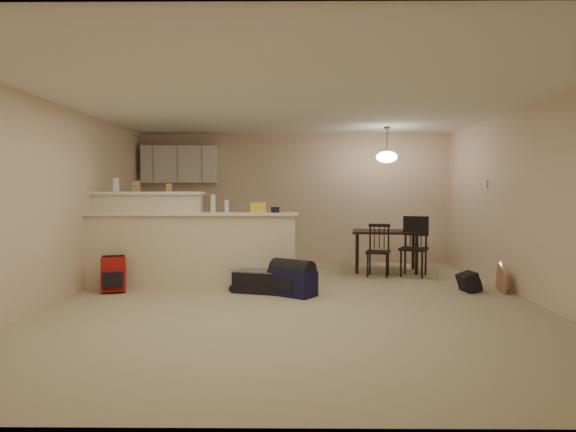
{
  "coord_description": "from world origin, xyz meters",
  "views": [
    {
      "loc": [
        -0.03,
        -6.49,
        1.43
      ],
      "look_at": [
        -0.1,
        0.7,
        1.05
      ],
      "focal_mm": 32.0,
      "sensor_mm": 36.0,
      "label": 1
    }
  ],
  "objects_px": {
    "dining_chair_near": "(378,250)",
    "navy_duffel": "(292,283)",
    "dining_chair_far": "(414,247)",
    "red_backpack": "(113,275)",
    "dining_table": "(386,235)",
    "suitcase": "(267,281)",
    "pendant_lamp": "(387,156)",
    "black_daypack": "(469,282)"
  },
  "relations": [
    {
      "from": "pendant_lamp",
      "to": "dining_table",
      "type": "bearing_deg",
      "value": 33.69
    },
    {
      "from": "red_backpack",
      "to": "navy_duffel",
      "type": "bearing_deg",
      "value": -20.2
    },
    {
      "from": "dining_chair_far",
      "to": "red_backpack",
      "type": "bearing_deg",
      "value": -139.01
    },
    {
      "from": "pendant_lamp",
      "to": "red_backpack",
      "type": "bearing_deg",
      "value": -155.79
    },
    {
      "from": "dining_table",
      "to": "red_backpack",
      "type": "xyz_separation_m",
      "value": [
        -4.1,
        -1.84,
        -0.39
      ]
    },
    {
      "from": "pendant_lamp",
      "to": "navy_duffel",
      "type": "height_order",
      "value": "pendant_lamp"
    },
    {
      "from": "dining_table",
      "to": "red_backpack",
      "type": "bearing_deg",
      "value": -147.86
    },
    {
      "from": "red_backpack",
      "to": "black_daypack",
      "type": "xyz_separation_m",
      "value": [
        4.94,
        0.08,
        -0.11
      ]
    },
    {
      "from": "navy_duffel",
      "to": "dining_chair_far",
      "type": "bearing_deg",
      "value": 72.16
    },
    {
      "from": "pendant_lamp",
      "to": "dining_chair_near",
      "type": "height_order",
      "value": "pendant_lamp"
    },
    {
      "from": "dining_chair_far",
      "to": "black_daypack",
      "type": "xyz_separation_m",
      "value": [
        0.47,
        -1.26,
        -0.35
      ]
    },
    {
      "from": "dining_chair_far",
      "to": "dining_chair_near",
      "type": "bearing_deg",
      "value": -153.68
    },
    {
      "from": "pendant_lamp",
      "to": "dining_chair_far",
      "type": "bearing_deg",
      "value": -54.17
    },
    {
      "from": "pendant_lamp",
      "to": "suitcase",
      "type": "height_order",
      "value": "pendant_lamp"
    },
    {
      "from": "black_daypack",
      "to": "dining_chair_near",
      "type": "bearing_deg",
      "value": 32.26
    },
    {
      "from": "black_daypack",
      "to": "suitcase",
      "type": "bearing_deg",
      "value": 81.91
    },
    {
      "from": "navy_duffel",
      "to": "red_backpack",
      "type": "bearing_deg",
      "value": -150.28
    },
    {
      "from": "red_backpack",
      "to": "black_daypack",
      "type": "distance_m",
      "value": 4.94
    },
    {
      "from": "dining_chair_near",
      "to": "navy_duffel",
      "type": "distance_m",
      "value": 2.08
    },
    {
      "from": "dining_chair_near",
      "to": "navy_duffel",
      "type": "xyz_separation_m",
      "value": [
        -1.4,
        -1.52,
        -0.26
      ]
    },
    {
      "from": "red_backpack",
      "to": "dining_chair_near",
      "type": "bearing_deg",
      "value": 3.18
    },
    {
      "from": "dining_chair_far",
      "to": "navy_duffel",
      "type": "xyz_separation_m",
      "value": [
        -1.98,
        -1.54,
        -0.31
      ]
    },
    {
      "from": "dining_chair_far",
      "to": "black_daypack",
      "type": "distance_m",
      "value": 1.4
    },
    {
      "from": "pendant_lamp",
      "to": "navy_duffel",
      "type": "relative_size",
      "value": 1.01
    },
    {
      "from": "dining_table",
      "to": "suitcase",
      "type": "relative_size",
      "value": 1.45
    },
    {
      "from": "dining_table",
      "to": "pendant_lamp",
      "type": "bearing_deg",
      "value": -138.38
    },
    {
      "from": "dining_chair_near",
      "to": "black_daypack",
      "type": "bearing_deg",
      "value": -34.12
    },
    {
      "from": "dining_chair_near",
      "to": "red_backpack",
      "type": "height_order",
      "value": "dining_chair_near"
    },
    {
      "from": "black_daypack",
      "to": "navy_duffel",
      "type": "bearing_deg",
      "value": 88.33
    },
    {
      "from": "dining_chair_far",
      "to": "suitcase",
      "type": "bearing_deg",
      "value": -127.29
    },
    {
      "from": "pendant_lamp",
      "to": "dining_chair_far",
      "type": "distance_m",
      "value": 1.63
    },
    {
      "from": "red_backpack",
      "to": "dining_table",
      "type": "bearing_deg",
      "value": 8.6
    },
    {
      "from": "dining_chair_near",
      "to": "suitcase",
      "type": "height_order",
      "value": "dining_chair_near"
    },
    {
      "from": "pendant_lamp",
      "to": "dining_chair_near",
      "type": "relative_size",
      "value": 0.73
    },
    {
      "from": "pendant_lamp",
      "to": "navy_duffel",
      "type": "distance_m",
      "value": 3.18
    },
    {
      "from": "dining_chair_near",
      "to": "suitcase",
      "type": "relative_size",
      "value": 1.0
    },
    {
      "from": "dining_chair_far",
      "to": "red_backpack",
      "type": "xyz_separation_m",
      "value": [
        -4.46,
        -1.34,
        -0.24
      ]
    },
    {
      "from": "suitcase",
      "to": "navy_duffel",
      "type": "bearing_deg",
      "value": -22.28
    },
    {
      "from": "red_backpack",
      "to": "navy_duffel",
      "type": "relative_size",
      "value": 0.78
    },
    {
      "from": "pendant_lamp",
      "to": "black_daypack",
      "type": "bearing_deg",
      "value": -64.65
    },
    {
      "from": "dining_table",
      "to": "black_daypack",
      "type": "relative_size",
      "value": 4.2
    },
    {
      "from": "dining_chair_near",
      "to": "pendant_lamp",
      "type": "bearing_deg",
      "value": 82.74
    }
  ]
}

